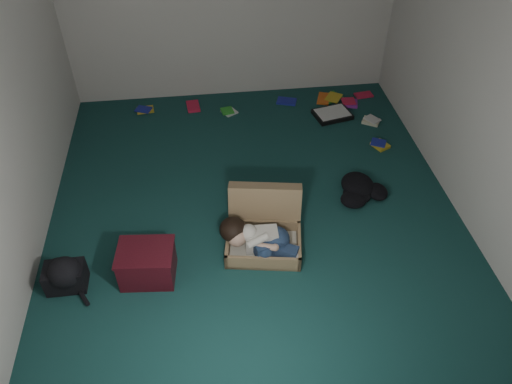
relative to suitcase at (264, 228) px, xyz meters
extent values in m
plane|color=#163F3D|center=(-0.04, 0.43, -0.15)|extent=(4.50, 4.50, 0.00)
plane|color=silver|center=(-0.04, -1.82, 1.15)|extent=(4.50, 0.00, 4.50)
plane|color=silver|center=(-2.04, 0.43, 1.15)|extent=(0.00, 4.50, 4.50)
plane|color=silver|center=(1.96, 0.43, 1.15)|extent=(0.00, 4.50, 4.50)
cube|color=#967852|center=(-0.02, -0.13, -0.07)|extent=(0.74, 0.59, 0.15)
cube|color=beige|center=(-0.02, -0.13, -0.11)|extent=(0.68, 0.52, 0.02)
cube|color=#967852|center=(0.03, 0.17, 0.09)|extent=(0.70, 0.32, 0.49)
cube|color=silver|center=(-0.04, -0.15, 0.02)|extent=(0.29, 0.17, 0.21)
sphere|color=tan|center=(-0.26, -0.14, 0.07)|extent=(0.18, 0.18, 0.18)
ellipsoid|color=black|center=(-0.29, -0.08, 0.11)|extent=(0.24, 0.25, 0.21)
ellipsoid|color=#1F314E|center=(0.10, -0.16, 0.02)|extent=(0.22, 0.25, 0.21)
cube|color=#1F314E|center=(0.01, -0.26, 0.01)|extent=(0.27, 0.18, 0.13)
cube|color=#1F314E|center=(0.15, -0.29, -0.02)|extent=(0.26, 0.21, 0.11)
sphere|color=white|center=(0.24, -0.28, -0.04)|extent=(0.11, 0.11, 0.11)
sphere|color=white|center=(0.23, -0.34, -0.05)|extent=(0.10, 0.10, 0.10)
cylinder|color=tan|center=(-0.02, -0.28, 0.06)|extent=(0.18, 0.09, 0.06)
cube|color=#420D16|center=(-1.05, -0.31, 0.00)|extent=(0.48, 0.39, 0.30)
cube|color=#420D16|center=(-1.05, -0.31, 0.17)|extent=(0.51, 0.42, 0.02)
cube|color=black|center=(1.13, 1.96, -0.12)|extent=(0.50, 0.42, 0.05)
cube|color=white|center=(1.13, 1.96, -0.09)|extent=(0.45, 0.36, 0.01)
cube|color=gold|center=(-1.19, 2.38, -0.14)|extent=(0.22, 0.16, 0.02)
cube|color=red|center=(-0.59, 2.38, -0.14)|extent=(0.27, 0.26, 0.02)
cube|color=silver|center=(-0.14, 2.21, -0.14)|extent=(0.21, 0.25, 0.02)
cube|color=navy|center=(0.62, 2.35, -0.14)|extent=(0.23, 0.26, 0.02)
cube|color=orange|center=(1.12, 2.36, -0.14)|extent=(0.27, 0.25, 0.02)
cube|color=green|center=(1.22, 2.38, -0.14)|extent=(0.23, 0.18, 0.02)
cube|color=purple|center=(1.42, 2.19, -0.14)|extent=(0.27, 0.26, 0.02)
cube|color=beige|center=(1.57, 1.76, -0.14)|extent=(0.20, 0.24, 0.02)
cube|color=gold|center=(1.53, 1.27, -0.14)|extent=(0.24, 0.26, 0.02)
cube|color=red|center=(1.66, 2.38, -0.14)|extent=(0.26, 0.24, 0.02)
camera|label=1|loc=(-0.47, -3.15, 3.32)|focal=35.00mm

